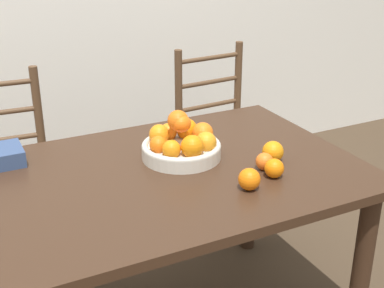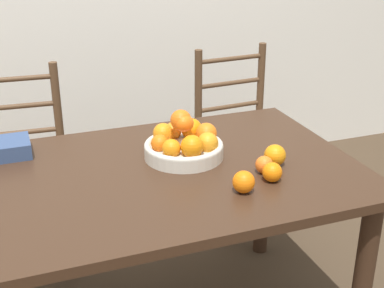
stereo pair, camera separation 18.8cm
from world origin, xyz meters
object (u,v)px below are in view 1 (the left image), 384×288
object	(u,v)px
orange_loose_2	(264,161)
chair_right	(222,137)
fruit_bowl	(182,143)
orange_loose_1	(273,152)
orange_loose_3	(249,179)
chair_left	(6,179)
orange_loose_0	(274,168)

from	to	relation	value
orange_loose_2	chair_right	xyz separation A→B (m)	(0.35, 0.89, -0.30)
fruit_bowl	orange_loose_1	distance (m)	0.33
fruit_bowl	orange_loose_2	xyz separation A→B (m)	(0.21, -0.23, -0.02)
fruit_bowl	orange_loose_1	bearing A→B (deg)	-33.41
orange_loose_3	chair_left	bearing A→B (deg)	123.15
fruit_bowl	chair_left	size ratio (longest dim) A/B	0.32
orange_loose_0	orange_loose_2	bearing A→B (deg)	86.24
fruit_bowl	orange_loose_3	xyz separation A→B (m)	(0.09, -0.33, -0.02)
fruit_bowl	orange_loose_2	size ratio (longest dim) A/B	4.69
orange_loose_0	chair_right	distance (m)	1.07
orange_loose_1	chair_left	size ratio (longest dim) A/B	0.09
orange_loose_3	orange_loose_0	bearing A→B (deg)	16.77
orange_loose_0	orange_loose_1	bearing A→B (deg)	57.59
orange_loose_0	chair_right	xyz separation A→B (m)	(0.35, 0.96, -0.30)
orange_loose_0	chair_left	size ratio (longest dim) A/B	0.07
fruit_bowl	orange_loose_3	world-z (taller)	fruit_bowl
orange_loose_1	chair_right	world-z (taller)	chair_right
orange_loose_0	orange_loose_2	xyz separation A→B (m)	(0.00, 0.07, -0.00)
fruit_bowl	chair_right	size ratio (longest dim) A/B	0.32
fruit_bowl	chair_left	bearing A→B (deg)	130.25
orange_loose_3	orange_loose_2	bearing A→B (deg)	38.93
fruit_bowl	orange_loose_0	distance (m)	0.36
orange_loose_0	orange_loose_3	size ratio (longest dim) A/B	0.92
orange_loose_0	orange_loose_1	world-z (taller)	orange_loose_1
orange_loose_1	orange_loose_3	xyz separation A→B (m)	(-0.19, -0.15, -0.00)
orange_loose_2	orange_loose_3	world-z (taller)	orange_loose_3
chair_right	fruit_bowl	bearing A→B (deg)	-133.88
orange_loose_1	chair_right	xyz separation A→B (m)	(0.28, 0.85, -0.31)
orange_loose_0	chair_left	world-z (taller)	chair_left
orange_loose_1	orange_loose_0	bearing A→B (deg)	-122.41
orange_loose_0	orange_loose_1	distance (m)	0.13
fruit_bowl	orange_loose_0	world-z (taller)	fruit_bowl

